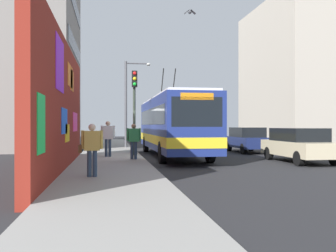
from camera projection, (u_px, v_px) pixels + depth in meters
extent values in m
plane|color=#232326|center=(142.00, 159.00, 18.69)|extent=(80.00, 80.00, 0.00)
cube|color=gray|center=(110.00, 158.00, 18.43)|extent=(48.00, 3.20, 0.15)
cube|color=maroon|center=(62.00, 107.00, 13.62)|extent=(12.82, 0.30, 4.78)
cube|color=blue|center=(64.00, 121.00, 12.91)|extent=(1.66, 0.02, 0.88)
cube|color=orange|center=(72.00, 81.00, 15.58)|extent=(1.26, 0.02, 0.85)
cube|color=green|center=(41.00, 124.00, 8.44)|extent=(0.98, 0.02, 1.36)
cube|color=#8C19D8|center=(60.00, 65.00, 11.71)|extent=(1.89, 0.02, 1.67)
cube|color=yellow|center=(67.00, 133.00, 13.81)|extent=(1.35, 0.02, 0.65)
cube|color=#F2338C|center=(75.00, 122.00, 17.09)|extent=(2.07, 0.02, 0.85)
cube|color=orange|center=(70.00, 76.00, 14.86)|extent=(1.76, 0.02, 0.87)
cube|color=gray|center=(5.00, 22.00, 27.49)|extent=(11.67, 9.98, 18.75)
cube|color=black|center=(75.00, 90.00, 28.29)|extent=(9.92, 0.04, 1.10)
cube|color=black|center=(75.00, 48.00, 28.29)|extent=(9.92, 0.04, 1.10)
cube|color=black|center=(75.00, 6.00, 28.29)|extent=(9.92, 0.04, 1.10)
cube|color=#B2A899|center=(305.00, 75.00, 35.76)|extent=(12.67, 8.88, 13.19)
cube|color=navy|center=(173.00, 124.00, 20.47)|extent=(11.45, 2.46, 2.66)
cube|color=silver|center=(173.00, 99.00, 20.47)|extent=(11.00, 2.26, 0.12)
cube|color=yellow|center=(173.00, 138.00, 20.47)|extent=(11.47, 2.48, 0.44)
cube|color=black|center=(197.00, 112.00, 14.83)|extent=(0.04, 2.09, 1.20)
cube|color=black|center=(173.00, 117.00, 20.47)|extent=(10.54, 2.49, 0.85)
cube|color=orange|center=(197.00, 96.00, 14.84)|extent=(0.06, 1.35, 0.28)
cylinder|color=black|center=(174.00, 87.00, 22.22)|extent=(1.43, 0.06, 2.00)
cylinder|color=black|center=(162.00, 87.00, 22.11)|extent=(1.43, 0.06, 2.00)
cylinder|color=black|center=(210.00, 152.00, 17.03)|extent=(1.00, 0.28, 1.00)
cylinder|color=black|center=(162.00, 152.00, 16.68)|extent=(1.00, 0.28, 1.00)
cylinder|color=black|center=(180.00, 144.00, 24.26)|extent=(1.00, 0.28, 1.00)
cylinder|color=black|center=(146.00, 144.00, 23.91)|extent=(1.00, 0.28, 1.00)
cube|color=#C6B793|center=(299.00, 148.00, 17.17)|extent=(4.47, 1.84, 0.66)
cube|color=black|center=(298.00, 135.00, 17.25)|extent=(2.68, 1.66, 0.60)
cylinder|color=black|center=(335.00, 158.00, 15.84)|extent=(0.64, 0.22, 0.64)
cylinder|color=black|center=(299.00, 159.00, 15.58)|extent=(0.64, 0.22, 0.64)
cylinder|color=black|center=(300.00, 153.00, 18.75)|extent=(0.64, 0.22, 0.64)
cylinder|color=black|center=(269.00, 153.00, 18.49)|extent=(0.64, 0.22, 0.64)
cube|color=navy|center=(247.00, 142.00, 23.56)|extent=(4.13, 1.73, 0.66)
cube|color=black|center=(247.00, 132.00, 23.64)|extent=(2.48, 1.56, 0.60)
cylinder|color=black|center=(268.00, 149.00, 22.34)|extent=(0.64, 0.22, 0.64)
cylinder|color=black|center=(244.00, 149.00, 22.09)|extent=(0.64, 0.22, 0.64)
cylinder|color=black|center=(251.00, 146.00, 25.03)|extent=(0.64, 0.22, 0.64)
cylinder|color=black|center=(229.00, 146.00, 24.79)|extent=(0.64, 0.22, 0.64)
cylinder|color=#2D3F59|center=(135.00, 150.00, 17.18)|extent=(0.14, 0.14, 0.81)
cylinder|color=#2D3F59|center=(132.00, 150.00, 17.15)|extent=(0.14, 0.14, 0.81)
cube|color=#338C4C|center=(134.00, 135.00, 17.17)|extent=(0.22, 0.47, 0.61)
cylinder|color=#338C4C|center=(140.00, 134.00, 17.21)|extent=(0.09, 0.09, 0.58)
cylinder|color=#338C4C|center=(127.00, 134.00, 17.12)|extent=(0.09, 0.09, 0.58)
sphere|color=#936B4C|center=(134.00, 126.00, 17.16)|extent=(0.22, 0.22, 0.22)
cylinder|color=#2D3F59|center=(110.00, 148.00, 18.56)|extent=(0.14, 0.14, 0.88)
cylinder|color=#2D3F59|center=(106.00, 148.00, 18.53)|extent=(0.14, 0.14, 0.88)
cube|color=silver|center=(108.00, 132.00, 18.54)|extent=(0.22, 0.51, 0.66)
cylinder|color=silver|center=(114.00, 132.00, 18.59)|extent=(0.09, 0.09, 0.62)
cylinder|color=silver|center=(102.00, 132.00, 18.49)|extent=(0.09, 0.09, 0.62)
sphere|color=tan|center=(108.00, 124.00, 18.54)|extent=(0.24, 0.24, 0.24)
cube|color=black|center=(100.00, 138.00, 18.48)|extent=(0.14, 0.10, 0.24)
cylinder|color=#2D3F59|center=(95.00, 164.00, 11.29)|extent=(0.14, 0.14, 0.79)
cylinder|color=#2D3F59|center=(89.00, 164.00, 11.26)|extent=(0.14, 0.14, 0.79)
cube|color=gold|center=(92.00, 141.00, 11.27)|extent=(0.22, 0.46, 0.60)
cylinder|color=gold|center=(102.00, 140.00, 11.32)|extent=(0.09, 0.09, 0.57)
cylinder|color=gold|center=(83.00, 140.00, 11.23)|extent=(0.09, 0.09, 0.57)
sphere|color=beige|center=(92.00, 127.00, 11.27)|extent=(0.22, 0.22, 0.22)
cube|color=#593319|center=(80.00, 149.00, 11.22)|extent=(0.14, 0.10, 0.24)
cylinder|color=#2D382D|center=(134.00, 113.00, 19.50)|extent=(0.14, 0.14, 4.41)
cube|color=black|center=(135.00, 79.00, 19.29)|extent=(0.20, 0.28, 0.84)
sphere|color=red|center=(135.00, 73.00, 19.18)|extent=(0.18, 0.18, 0.18)
sphere|color=yellow|center=(135.00, 79.00, 19.18)|extent=(0.18, 0.18, 0.18)
sphere|color=green|center=(135.00, 84.00, 19.18)|extent=(0.18, 0.18, 0.18)
cylinder|color=#4C4C51|center=(126.00, 104.00, 26.78)|extent=(0.18, 0.18, 6.18)
cylinder|color=#4C4C51|center=(137.00, 63.00, 26.91)|extent=(0.10, 1.64, 0.10)
ellipsoid|color=silver|center=(149.00, 64.00, 27.04)|extent=(0.44, 0.28, 0.20)
ellipsoid|color=#47474C|center=(190.00, 12.00, 16.69)|extent=(0.32, 0.14, 0.12)
cube|color=#47474C|center=(193.00, 12.00, 16.71)|extent=(0.20, 0.23, 0.19)
cube|color=#47474C|center=(187.00, 12.00, 16.67)|extent=(0.20, 0.23, 0.19)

